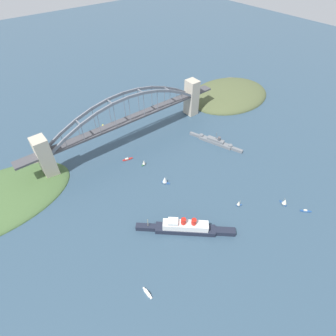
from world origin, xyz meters
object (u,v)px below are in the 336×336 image
small_boat_0 (127,159)px  small_boat_5 (144,162)px  naval_cruiser (216,142)px  harbor_arch_bridge (129,121)px  small_boat_1 (239,203)px  small_boat_3 (148,293)px  small_boat_2 (285,202)px  ocean_liner (186,228)px  seaplane_taxiing_near_bridge (83,138)px  small_boat_4 (306,211)px  seaplane_second_in_formation (103,127)px  small_boat_6 (165,180)px

small_boat_0 → small_boat_5: bearing=118.3°
naval_cruiser → harbor_arch_bridge: bearing=-42.1°
harbor_arch_bridge → small_boat_1: bearing=99.6°
small_boat_3 → small_boat_5: size_ratio=1.39×
small_boat_1 → small_boat_2: small_boat_2 is taller
harbor_arch_bridge → small_boat_3: (96.39, 175.92, -28.19)m
harbor_arch_bridge → ocean_liner: harbor_arch_bridge is taller
seaplane_taxiing_near_bridge → small_boat_4: seaplane_taxiing_near_bridge is taller
small_boat_0 → small_boat_2: 182.68m
small_boat_1 → seaplane_taxiing_near_bridge: bearing=-69.2°
small_boat_1 → small_boat_3: 124.65m
seaplane_second_in_formation → small_boat_2: bearing=109.1°
naval_cruiser → ocean_liner: bearing=32.7°
seaplane_taxiing_near_bridge → small_boat_5: size_ratio=1.47×
seaplane_second_in_formation → small_boat_1: small_boat_1 is taller
seaplane_second_in_formation → small_boat_0: size_ratio=0.71×
small_boat_0 → small_boat_5: 23.05m
harbor_arch_bridge → naval_cruiser: 114.91m
seaplane_second_in_formation → small_boat_2: small_boat_2 is taller
ocean_liner → small_boat_3: size_ratio=6.61×
small_boat_4 → small_boat_6: (86.99, -119.02, 3.95)m
small_boat_2 → small_boat_6: small_boat_6 is taller
small_boat_1 → small_boat_4: (-47.31, 46.99, -2.76)m
small_boat_5 → small_boat_6: small_boat_6 is taller
harbor_arch_bridge → seaplane_second_in_formation: harbor_arch_bridge is taller
naval_cruiser → seaplane_taxiing_near_bridge: size_ratio=6.08×
harbor_arch_bridge → ocean_liner: size_ratio=3.74×
seaplane_second_in_formation → small_boat_2: (-81.73, 235.88, 2.09)m
seaplane_taxiing_near_bridge → small_boat_2: small_boat_2 is taller
small_boat_1 → small_boat_5: (41.20, -110.83, 0.17)m
seaplane_second_in_formation → seaplane_taxiing_near_bridge: bearing=11.5°
small_boat_4 → small_boat_5: 180.97m
seaplane_second_in_formation → small_boat_5: bearing=91.4°
ocean_liner → seaplane_second_in_formation: bearing=-95.5°
small_boat_6 → small_boat_2: bearing=127.9°
small_boat_0 → small_boat_1: 140.95m
harbor_arch_bridge → small_boat_2: size_ratio=31.80×
small_boat_1 → seaplane_second_in_formation: bearing=-78.1°
seaplane_taxiing_near_bridge → seaplane_second_in_formation: 33.42m
small_boat_3 → small_boat_5: bearing=-123.5°
small_boat_2 → small_boat_5: (79.27, -138.75, -0.23)m
naval_cruiser → small_boat_2: naval_cruiser is taller
harbor_arch_bridge → small_boat_5: size_ratio=34.33×
small_boat_1 → small_boat_6: (39.68, -72.02, 1.19)m
naval_cruiser → small_boat_3: 205.84m
seaplane_second_in_formation → small_boat_3: 236.17m
ocean_liner → small_boat_4: ocean_liner is taller
naval_cruiser → small_boat_6: 96.42m
small_boat_0 → small_boat_3: bearing=63.7°
small_boat_1 → ocean_liner: bearing=-9.7°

